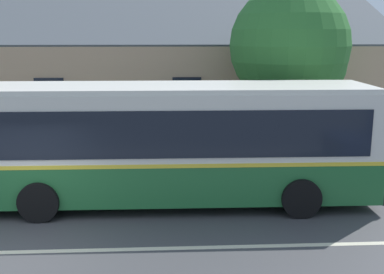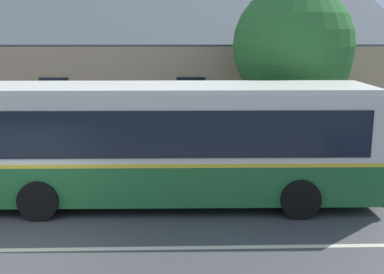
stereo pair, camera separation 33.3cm
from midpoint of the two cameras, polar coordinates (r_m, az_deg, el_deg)
name	(u,v)px [view 2 (the right image)]	position (r m, az deg, el deg)	size (l,w,h in m)	color
ground_plane	(10,250)	(11.14, -19.90, -12.51)	(300.00, 300.00, 0.00)	#424244
sidewalk_far	(71,168)	(16.56, -13.57, -3.64)	(60.00, 3.00, 0.15)	gray
lane_divider_stripe	(10,250)	(11.14, -19.91, -12.49)	(60.00, 0.16, 0.01)	beige
community_building	(135,82)	(23.85, -6.39, 6.49)	(22.92, 10.56, 7.11)	tan
transit_bus	(164,141)	(12.80, -2.57, -0.42)	(11.15, 2.87, 3.19)	#236633
street_tree_primary	(297,50)	(16.98, 12.91, 9.99)	(4.10, 4.09, 6.14)	#4C3828
bus_stop_sign	(375,127)	(16.15, 21.47, 1.15)	(0.36, 0.07, 2.40)	gray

